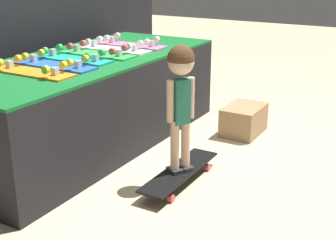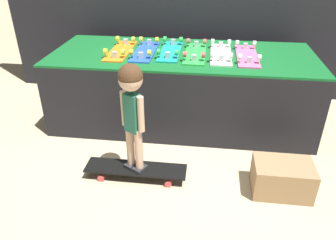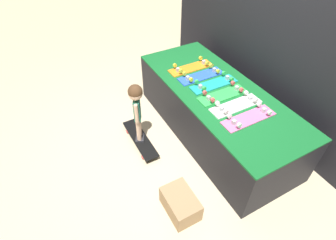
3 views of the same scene
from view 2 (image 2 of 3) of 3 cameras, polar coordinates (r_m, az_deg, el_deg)
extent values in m
plane|color=beige|center=(2.97, 1.28, -5.11)|extent=(16.00, 16.00, 0.00)
cube|color=black|center=(3.29, 2.43, 5.46)|extent=(2.48, 1.00, 0.69)
cube|color=#146028|center=(3.16, 2.57, 11.38)|extent=(2.48, 1.00, 0.02)
cube|color=orange|center=(3.23, -8.23, 11.83)|extent=(0.19, 0.64, 0.01)
cube|color=#B7B7BC|center=(3.42, -7.36, 13.41)|extent=(0.04, 0.04, 0.05)
cylinder|color=yellow|center=(3.39, -6.03, 13.82)|extent=(0.03, 0.05, 0.05)
cylinder|color=yellow|center=(3.43, -8.73, 13.83)|extent=(0.03, 0.05, 0.05)
cube|color=#B7B7BC|center=(3.03, -9.30, 11.20)|extent=(0.04, 0.04, 0.05)
cylinder|color=yellow|center=(3.00, -7.83, 11.65)|extent=(0.03, 0.05, 0.05)
cylinder|color=yellow|center=(3.05, -10.82, 11.67)|extent=(0.03, 0.05, 0.05)
cube|color=blue|center=(3.19, -3.98, 11.81)|extent=(0.19, 0.64, 0.01)
cube|color=#B7B7BC|center=(3.38, -3.30, 13.41)|extent=(0.04, 0.04, 0.05)
cylinder|color=yellow|center=(3.36, -1.92, 13.79)|extent=(0.03, 0.05, 0.05)
cylinder|color=yellow|center=(3.39, -4.70, 13.85)|extent=(0.03, 0.05, 0.05)
cube|color=#B7B7BC|center=(2.98, -4.77, 11.19)|extent=(0.04, 0.04, 0.05)
cylinder|color=yellow|center=(2.96, -3.23, 11.62)|extent=(0.03, 0.05, 0.05)
cylinder|color=yellow|center=(2.99, -6.34, 11.69)|extent=(0.03, 0.05, 0.05)
cube|color=teal|center=(3.19, 0.44, 11.87)|extent=(0.19, 0.64, 0.01)
cube|color=#B7B7BC|center=(3.38, 0.89, 13.46)|extent=(0.04, 0.04, 0.05)
cylinder|color=green|center=(3.37, 2.29, 13.82)|extent=(0.03, 0.05, 0.05)
cylinder|color=green|center=(3.38, -0.51, 13.92)|extent=(0.03, 0.05, 0.05)
cube|color=#B7B7BC|center=(2.98, -0.06, 11.27)|extent=(0.04, 0.04, 0.05)
cylinder|color=green|center=(2.96, 1.51, 11.67)|extent=(0.03, 0.05, 0.05)
cylinder|color=green|center=(2.98, -1.63, 11.79)|extent=(0.03, 0.05, 0.05)
cube|color=green|center=(3.13, 4.75, 11.44)|extent=(0.19, 0.64, 0.01)
cube|color=#B7B7BC|center=(3.32, 4.98, 13.07)|extent=(0.04, 0.04, 0.05)
cylinder|color=#D84C4C|center=(3.31, 6.43, 13.41)|extent=(0.03, 0.05, 0.05)
cylinder|color=#D84C4C|center=(3.32, 3.57, 13.57)|extent=(0.03, 0.05, 0.05)
cube|color=#B7B7BC|center=(2.92, 4.53, 10.80)|extent=(0.04, 0.04, 0.05)
cylinder|color=#D84C4C|center=(2.91, 6.17, 11.18)|extent=(0.03, 0.05, 0.05)
cylinder|color=#D84C4C|center=(2.92, 2.94, 11.35)|extent=(0.03, 0.05, 0.05)
cube|color=white|center=(3.14, 9.17, 11.22)|extent=(0.19, 0.64, 0.01)
cube|color=#B7B7BC|center=(3.33, 9.17, 12.86)|extent=(0.04, 0.04, 0.05)
cylinder|color=white|center=(3.33, 10.63, 13.18)|extent=(0.03, 0.05, 0.05)
cylinder|color=white|center=(3.32, 7.78, 13.38)|extent=(0.03, 0.05, 0.05)
cube|color=#B7B7BC|center=(2.93, 9.26, 10.57)|extent=(0.04, 0.04, 0.05)
cylinder|color=white|center=(2.93, 10.91, 10.92)|extent=(0.03, 0.05, 0.05)
cylinder|color=white|center=(2.92, 7.70, 11.15)|extent=(0.03, 0.05, 0.05)
cube|color=pink|center=(3.14, 13.57, 10.80)|extent=(0.19, 0.64, 0.01)
cube|color=#B7B7BC|center=(3.33, 13.35, 12.46)|extent=(0.04, 0.04, 0.05)
cylinder|color=white|center=(3.34, 14.80, 12.75)|extent=(0.03, 0.05, 0.05)
cylinder|color=white|center=(3.32, 11.98, 13.00)|extent=(0.03, 0.05, 0.05)
cube|color=#B7B7BC|center=(2.93, 13.97, 10.11)|extent=(0.04, 0.04, 0.05)
cylinder|color=white|center=(2.94, 15.61, 10.44)|extent=(0.03, 0.05, 0.05)
cylinder|color=white|center=(2.92, 12.43, 10.71)|extent=(0.03, 0.05, 0.05)
cube|color=black|center=(2.62, -5.63, -8.36)|extent=(0.80, 0.19, 0.01)
cube|color=#B7B7BC|center=(2.60, 0.15, -9.43)|extent=(0.04, 0.04, 0.05)
cylinder|color=#D84C4C|center=(2.68, 0.38, -8.77)|extent=(0.05, 0.03, 0.05)
cylinder|color=#D84C4C|center=(2.55, -0.08, -11.01)|extent=(0.05, 0.03, 0.05)
cube|color=#B7B7BC|center=(2.70, -11.12, -8.36)|extent=(0.04, 0.04, 0.05)
cylinder|color=#D84C4C|center=(2.78, -10.57, -7.76)|extent=(0.05, 0.03, 0.05)
cylinder|color=#D84C4C|center=(2.65, -11.59, -9.85)|extent=(0.05, 0.03, 0.05)
cube|color=#2D2D33|center=(2.58, -4.94, -8.36)|extent=(0.12, 0.13, 0.03)
cylinder|color=#DBB293|center=(2.47, -5.11, -5.02)|extent=(0.06, 0.06, 0.34)
cube|color=#2D2D33|center=(2.63, -6.36, -7.68)|extent=(0.12, 0.13, 0.03)
cylinder|color=#DBB293|center=(2.52, -6.59, -4.37)|extent=(0.06, 0.06, 0.34)
cube|color=#236651|center=(2.35, -6.21, 1.24)|extent=(0.13, 0.12, 0.30)
cylinder|color=#DBB293|center=(2.29, -4.75, 0.98)|extent=(0.05, 0.05, 0.27)
cylinder|color=#DBB293|center=(2.39, -7.65, 2.02)|extent=(0.05, 0.05, 0.27)
sphere|color=#DBB293|center=(2.24, -6.57, 7.09)|extent=(0.17, 0.17, 0.17)
sphere|color=#4C331E|center=(2.23, -6.60, 7.59)|extent=(0.17, 0.17, 0.17)
cube|color=#A37F56|center=(2.59, 19.24, -9.49)|extent=(0.43, 0.29, 0.25)
camera|label=1|loc=(3.12, -71.14, 5.65)|focal=50.00mm
camera|label=3|loc=(2.36, 79.56, 33.45)|focal=28.00mm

